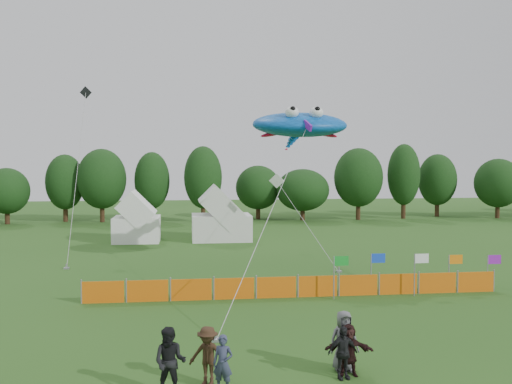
{
  "coord_description": "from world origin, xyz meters",
  "views": [
    {
      "loc": [
        -2.87,
        -17.11,
        6.42
      ],
      "look_at": [
        0.0,
        6.0,
        5.2
      ],
      "focal_mm": 40.0,
      "sensor_mm": 36.0,
      "label": 1
    }
  ],
  "objects": [
    {
      "name": "treeline",
      "position": [
        1.61,
        44.93,
        4.18
      ],
      "size": [
        104.57,
        8.78,
        8.36
      ],
      "color": "#382314",
      "rests_on": "ground"
    },
    {
      "name": "barrier_fence",
      "position": [
        2.36,
        9.23,
        0.5
      ],
      "size": [
        19.9,
        0.06,
        1.0
      ],
      "color": "#CF5B0B",
      "rests_on": "ground"
    },
    {
      "name": "tent_left",
      "position": [
        -6.79,
        29.65,
        1.66
      ],
      "size": [
        3.73,
        3.73,
        3.3
      ],
      "color": "white",
      "rests_on": "ground"
    },
    {
      "name": "tent_right",
      "position": [
        0.05,
        29.66,
        1.74
      ],
      "size": [
        4.88,
        3.91,
        3.45
      ],
      "color": "silver",
      "rests_on": "ground"
    },
    {
      "name": "flag_row",
      "position": [
        9.19,
        9.04,
        1.37
      ],
      "size": [
        10.73,
        0.76,
        2.29
      ],
      "color": "gray",
      "rests_on": "ground"
    },
    {
      "name": "spectator_f",
      "position": [
        1.97,
        -0.74,
        0.78
      ],
      "size": [
        1.51,
        0.74,
        1.56
      ],
      "primitive_type": "imported",
      "rotation": [
        0.0,
        0.0,
        -0.2
      ],
      "color": "black",
      "rests_on": "ground"
    },
    {
      "name": "spectator_c",
      "position": [
        -2.27,
        -0.92,
        0.85
      ],
      "size": [
        1.26,
        1.0,
        1.7
      ],
      "primitive_type": "imported",
      "rotation": [
        0.0,
        0.0,
        -0.39
      ],
      "color": "#332114",
      "rests_on": "ground"
    },
    {
      "name": "spectator_d",
      "position": [
        1.72,
        -0.97,
        0.79
      ],
      "size": [
        0.97,
        0.52,
        1.57
      ],
      "primitive_type": "imported",
      "rotation": [
        0.0,
        0.0,
        0.15
      ],
      "color": "black",
      "rests_on": "ground"
    },
    {
      "name": "spectator_b",
      "position": [
        -3.32,
        -1.64,
        0.96
      ],
      "size": [
        1.08,
        0.93,
        1.92
      ],
      "primitive_type": "imported",
      "rotation": [
        0.0,
        0.0,
        -0.25
      ],
      "color": "black",
      "rests_on": "ground"
    },
    {
      "name": "spectator_a",
      "position": [
        -1.86,
        -1.47,
        0.8
      ],
      "size": [
        0.69,
        0.58,
        1.6
      ],
      "primitive_type": "imported",
      "rotation": [
        0.0,
        0.0,
        -0.41
      ],
      "color": "#2F344F",
      "rests_on": "ground"
    },
    {
      "name": "small_kite_dark",
      "position": [
        -10.03,
        22.83,
        6.93
      ],
      "size": [
        0.9,
        8.31,
        11.97
      ],
      "color": "black",
      "rests_on": "ground"
    },
    {
      "name": "small_kite_white",
      "position": [
        4.57,
        22.02,
        3.5
      ],
      "size": [
        2.78,
        10.4,
        5.61
      ],
      "color": "white",
      "rests_on": "ground"
    },
    {
      "name": "spectator_e",
      "position": [
        1.94,
        -0.33,
        0.93
      ],
      "size": [
        0.94,
        0.64,
        1.86
      ],
      "primitive_type": "imported",
      "rotation": [
        0.0,
        0.0,
        0.06
      ],
      "color": "#545359",
      "rests_on": "ground"
    },
    {
      "name": "ground",
      "position": [
        0.0,
        0.0,
        0.0
      ],
      "size": [
        160.0,
        160.0,
        0.0
      ],
      "primitive_type": "plane",
      "color": "#234C16",
      "rests_on": "ground"
    },
    {
      "name": "stingray_kite",
      "position": [
        3.88,
        16.43,
        8.6
      ],
      "size": [
        8.71,
        20.68,
        9.65
      ],
      "color": "blue",
      "rests_on": "ground"
    }
  ]
}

